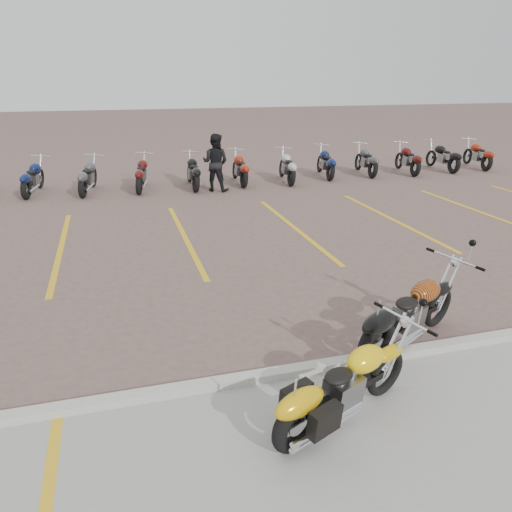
{
  "coord_description": "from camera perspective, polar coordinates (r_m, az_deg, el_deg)",
  "views": [
    {
      "loc": [
        -1.47,
        -7.0,
        3.54
      ],
      "look_at": [
        0.66,
        0.35,
        0.75
      ],
      "focal_mm": 35.0,
      "sensor_mm": 36.0,
      "label": 1
    }
  ],
  "objects": [
    {
      "name": "curb",
      "position": [
        6.27,
        0.21,
        -13.71
      ],
      "size": [
        60.0,
        0.18,
        0.12
      ],
      "primitive_type": "cube",
      "color": "#ADAAA3",
      "rests_on": "ground"
    },
    {
      "name": "ground",
      "position": [
        7.98,
        -3.86,
        -6.35
      ],
      "size": [
        100.0,
        100.0,
        0.0
      ],
      "primitive_type": "plane",
      "color": "#715751",
      "rests_on": "ground"
    },
    {
      "name": "person_b",
      "position": [
        16.17,
        -4.66,
        10.6
      ],
      "size": [
        1.11,
        1.05,
        1.81
      ],
      "primitive_type": "imported",
      "rotation": [
        0.0,
        0.0,
        2.57
      ],
      "color": "black",
      "rests_on": "ground"
    },
    {
      "name": "parking_stripes",
      "position": [
        11.65,
        -8.13,
        2.15
      ],
      "size": [
        38.0,
        5.5,
        0.01
      ],
      "primitive_type": null,
      "color": "gold",
      "rests_on": "ground"
    },
    {
      "name": "yellow_cruiser",
      "position": [
        5.52,
        9.53,
        -14.8
      ],
      "size": [
        1.9,
        0.93,
        0.83
      ],
      "rotation": [
        0.1,
        0.0,
        0.41
      ],
      "color": "black",
      "rests_on": "ground"
    },
    {
      "name": "flame_cruiser",
      "position": [
        7.12,
        16.71,
        -6.65
      ],
      "size": [
        2.02,
        1.08,
        0.9
      ],
      "rotation": [
        0.1,
        0.0,
        0.45
      ],
      "color": "black",
      "rests_on": "ground"
    },
    {
      "name": "bg_bike_row",
      "position": [
        17.16,
        -4.74,
        9.93
      ],
      "size": [
        22.33,
        2.06,
        1.1
      ],
      "color": "black",
      "rests_on": "ground"
    }
  ]
}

